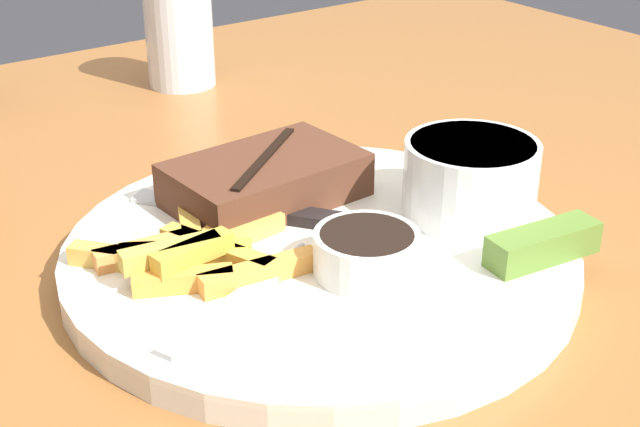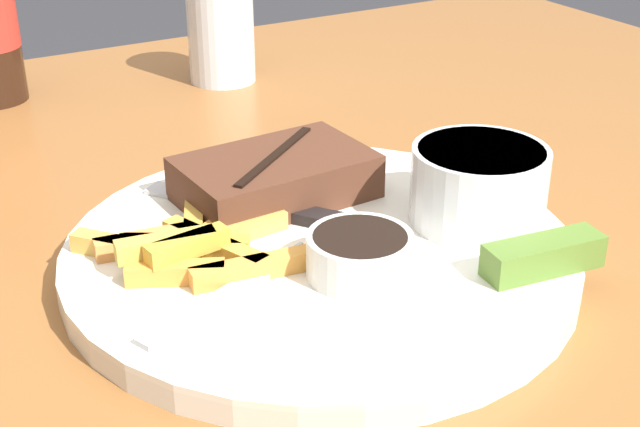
# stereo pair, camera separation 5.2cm
# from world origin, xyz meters

# --- Properties ---
(dining_table) EXTENTS (1.26, 1.09, 0.74)m
(dining_table) POSITION_xyz_m (0.00, 0.00, 0.66)
(dining_table) COLOR #935B2D
(dining_table) RESTS_ON ground_plane
(dinner_plate) EXTENTS (0.32, 0.32, 0.02)m
(dinner_plate) POSITION_xyz_m (0.00, 0.00, 0.75)
(dinner_plate) COLOR silver
(dinner_plate) RESTS_ON dining_table
(steak_portion) EXTENTS (0.13, 0.09, 0.03)m
(steak_portion) POSITION_xyz_m (0.01, 0.07, 0.77)
(steak_portion) COLOR #512D1E
(steak_portion) RESTS_ON dinner_plate
(fries_pile) EXTENTS (0.13, 0.11, 0.02)m
(fries_pile) POSITION_xyz_m (-0.08, 0.02, 0.76)
(fries_pile) COLOR gold
(fries_pile) RESTS_ON dinner_plate
(coleslaw_cup) EXTENTS (0.09, 0.09, 0.05)m
(coleslaw_cup) POSITION_xyz_m (0.10, -0.03, 0.78)
(coleslaw_cup) COLOR white
(coleslaw_cup) RESTS_ON dinner_plate
(dipping_sauce_cup) EXTENTS (0.06, 0.06, 0.03)m
(dipping_sauce_cup) POSITION_xyz_m (0.00, -0.05, 0.77)
(dipping_sauce_cup) COLOR silver
(dipping_sauce_cup) RESTS_ON dinner_plate
(pickle_spear) EXTENTS (0.08, 0.03, 0.02)m
(pickle_spear) POSITION_xyz_m (0.10, -0.10, 0.77)
(pickle_spear) COLOR #567A2D
(pickle_spear) RESTS_ON dinner_plate
(fork_utensil) EXTENTS (0.13, 0.06, 0.00)m
(fork_utensil) POSITION_xyz_m (-0.08, -0.03, 0.76)
(fork_utensil) COLOR #B7B7BC
(fork_utensil) RESTS_ON dinner_plate
(knife_utensil) EXTENTS (0.11, 0.14, 0.01)m
(knife_utensil) POSITION_xyz_m (-0.01, 0.05, 0.76)
(knife_utensil) COLOR #B7B7BC
(knife_utensil) RESTS_ON dinner_plate
(drinking_glass) EXTENTS (0.07, 0.07, 0.10)m
(drinking_glass) POSITION_xyz_m (0.10, 0.38, 0.79)
(drinking_glass) COLOR silver
(drinking_glass) RESTS_ON dining_table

